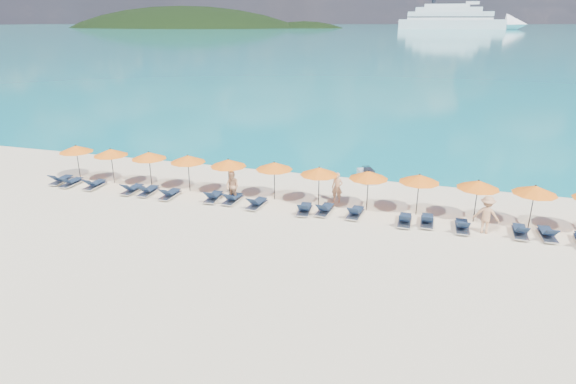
# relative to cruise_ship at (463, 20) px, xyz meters

# --- Properties ---
(ground) EXTENTS (1400.00, 1400.00, 0.00)m
(ground) POSITION_rel_cruise_ship_xyz_m (-25.48, -537.06, -9.18)
(ground) COLOR beige
(sea) EXTENTS (1600.00, 1300.00, 0.01)m
(sea) POSITION_rel_cruise_ship_xyz_m (-25.48, 122.94, -9.18)
(sea) COLOR #1FA9B2
(sea) RESTS_ON ground
(headland_main) EXTENTS (374.00, 242.00, 126.50)m
(headland_main) POSITION_rel_cruise_ship_xyz_m (-325.48, 2.94, -47.18)
(headland_main) COLOR black
(headland_main) RESTS_ON ground
(headland_small) EXTENTS (162.00, 126.00, 85.50)m
(headland_small) POSITION_rel_cruise_ship_xyz_m (-175.48, 22.94, -44.18)
(headland_small) COLOR black
(headland_small) RESTS_ON ground
(cruise_ship) EXTENTS (127.39, 24.80, 35.28)m
(cruise_ship) POSITION_rel_cruise_ship_xyz_m (0.00, 0.00, 0.00)
(cruise_ship) COLOR white
(cruise_ship) RESTS_ON ground
(jetski) EXTENTS (1.73, 2.37, 0.80)m
(jetski) POSITION_rel_cruise_ship_xyz_m (-22.19, -527.25, -8.85)
(jetski) COLOR silver
(jetski) RESTS_ON ground
(beachgoer_a) EXTENTS (0.63, 0.42, 1.72)m
(beachgoer_a) POSITION_rel_cruise_ship_xyz_m (-23.32, -531.64, -8.32)
(beachgoer_a) COLOR tan
(beachgoer_a) RESTS_ON ground
(beachgoer_b) EXTENTS (0.96, 0.71, 1.77)m
(beachgoer_b) POSITION_rel_cruise_ship_xyz_m (-29.02, -533.26, -8.30)
(beachgoer_b) COLOR tan
(beachgoer_b) RESTS_ON ground
(beachgoer_c) EXTENTS (1.30, 0.77, 1.90)m
(beachgoer_c) POSITION_rel_cruise_ship_xyz_m (-15.63, -533.68, -8.23)
(beachgoer_c) COLOR tan
(beachgoer_c) RESTS_ON ground
(umbrella_0) EXTENTS (2.10, 2.10, 2.28)m
(umbrella_0) POSITION_rel_cruise_ship_xyz_m (-40.11, -532.39, -7.16)
(umbrella_0) COLOR black
(umbrella_0) RESTS_ON ground
(umbrella_1) EXTENTS (2.10, 2.10, 2.28)m
(umbrella_1) POSITION_rel_cruise_ship_xyz_m (-37.47, -532.47, -7.16)
(umbrella_1) COLOR black
(umbrella_1) RESTS_ON ground
(umbrella_2) EXTENTS (2.10, 2.10, 2.28)m
(umbrella_2) POSITION_rel_cruise_ship_xyz_m (-34.80, -532.43, -7.16)
(umbrella_2) COLOR black
(umbrella_2) RESTS_ON ground
(umbrella_3) EXTENTS (2.10, 2.10, 2.28)m
(umbrella_3) POSITION_rel_cruise_ship_xyz_m (-32.19, -532.41, -7.16)
(umbrella_3) COLOR black
(umbrella_3) RESTS_ON ground
(umbrella_4) EXTENTS (2.10, 2.10, 2.28)m
(umbrella_4) POSITION_rel_cruise_ship_xyz_m (-29.55, -532.49, -7.16)
(umbrella_4) COLOR black
(umbrella_4) RESTS_ON ground
(umbrella_5) EXTENTS (2.10, 2.10, 2.28)m
(umbrella_5) POSITION_rel_cruise_ship_xyz_m (-26.84, -532.29, -7.16)
(umbrella_5) COLOR black
(umbrella_5) RESTS_ON ground
(umbrella_6) EXTENTS (2.10, 2.10, 2.28)m
(umbrella_6) POSITION_rel_cruise_ship_xyz_m (-24.18, -532.53, -7.16)
(umbrella_6) COLOR black
(umbrella_6) RESTS_ON ground
(umbrella_7) EXTENTS (2.10, 2.10, 2.28)m
(umbrella_7) POSITION_rel_cruise_ship_xyz_m (-21.52, -532.41, -7.16)
(umbrella_7) COLOR black
(umbrella_7) RESTS_ON ground
(umbrella_8) EXTENTS (2.10, 2.10, 2.28)m
(umbrella_8) POSITION_rel_cruise_ship_xyz_m (-18.92, -532.25, -7.16)
(umbrella_8) COLOR black
(umbrella_8) RESTS_ON ground
(umbrella_9) EXTENTS (2.10, 2.10, 2.28)m
(umbrella_9) POSITION_rel_cruise_ship_xyz_m (-16.06, -532.39, -7.16)
(umbrella_9) COLOR black
(umbrella_9) RESTS_ON ground
(umbrella_10) EXTENTS (2.10, 2.10, 2.28)m
(umbrella_10) POSITION_rel_cruise_ship_xyz_m (-13.48, -532.43, -7.16)
(umbrella_10) COLOR black
(umbrella_10) RESTS_ON ground
(lounger_0) EXTENTS (0.67, 1.72, 0.66)m
(lounger_0) POSITION_rel_cruise_ship_xyz_m (-40.66, -533.50, -8.95)
(lounger_0) COLOR silver
(lounger_0) RESTS_ON ground
(lounger_1) EXTENTS (0.64, 1.71, 0.66)m
(lounger_1) POSITION_rel_cruise_ship_xyz_m (-39.70, -533.71, -8.95)
(lounger_1) COLOR silver
(lounger_1) RESTS_ON ground
(lounger_2) EXTENTS (0.67, 1.72, 0.66)m
(lounger_2) POSITION_rel_cruise_ship_xyz_m (-38.03, -533.65, -8.95)
(lounger_2) COLOR silver
(lounger_2) RESTS_ON ground
(lounger_3) EXTENTS (0.66, 1.71, 0.66)m
(lounger_3) POSITION_rel_cruise_ship_xyz_m (-35.32, -533.71, -8.95)
(lounger_3) COLOR silver
(lounger_3) RESTS_ON ground
(lounger_4) EXTENTS (0.70, 1.73, 0.66)m
(lounger_4) POSITION_rel_cruise_ship_xyz_m (-34.24, -533.69, -8.95)
(lounger_4) COLOR silver
(lounger_4) RESTS_ON ground
(lounger_5) EXTENTS (0.63, 1.70, 0.66)m
(lounger_5) POSITION_rel_cruise_ship_xyz_m (-32.73, -533.81, -8.95)
(lounger_5) COLOR silver
(lounger_5) RESTS_ON ground
(lounger_6) EXTENTS (0.74, 1.74, 0.66)m
(lounger_6) POSITION_rel_cruise_ship_xyz_m (-30.11, -533.50, -8.95)
(lounger_6) COLOR silver
(lounger_6) RESTS_ON ground
(lounger_7) EXTENTS (0.72, 1.73, 0.66)m
(lounger_7) POSITION_rel_cruise_ship_xyz_m (-28.94, -533.46, -8.95)
(lounger_7) COLOR silver
(lounger_7) RESTS_ON ground
(lounger_8) EXTENTS (0.78, 1.75, 0.66)m
(lounger_8) POSITION_rel_cruise_ship_xyz_m (-27.38, -533.75, -8.95)
(lounger_8) COLOR silver
(lounger_8) RESTS_ON ground
(lounger_9) EXTENTS (0.77, 1.75, 0.66)m
(lounger_9) POSITION_rel_cruise_ship_xyz_m (-24.64, -533.80, -8.95)
(lounger_9) COLOR silver
(lounger_9) RESTS_ON ground
(lounger_10) EXTENTS (0.78, 1.75, 0.66)m
(lounger_10) POSITION_rel_cruise_ship_xyz_m (-23.59, -533.54, -8.95)
(lounger_10) COLOR silver
(lounger_10) RESTS_ON ground
(lounger_11) EXTENTS (0.76, 1.75, 0.66)m
(lounger_11) POSITION_rel_cruise_ship_xyz_m (-21.96, -533.50, -8.95)
(lounger_11) COLOR silver
(lounger_11) RESTS_ON ground
(lounger_12) EXTENTS (0.62, 1.70, 0.66)m
(lounger_12) POSITION_rel_cruise_ship_xyz_m (-19.41, -533.76, -8.95)
(lounger_12) COLOR silver
(lounger_12) RESTS_ON ground
(lounger_13) EXTENTS (0.62, 1.70, 0.66)m
(lounger_13) POSITION_rel_cruise_ship_xyz_m (-18.32, -533.50, -8.95)
(lounger_13) COLOR silver
(lounger_13) RESTS_ON ground
(lounger_14) EXTENTS (0.67, 1.72, 0.66)m
(lounger_14) POSITION_rel_cruise_ship_xyz_m (-16.65, -533.71, -8.95)
(lounger_14) COLOR silver
(lounger_14) RESTS_ON ground
(lounger_15) EXTENTS (0.65, 1.71, 0.66)m
(lounger_15) POSITION_rel_cruise_ship_xyz_m (-14.02, -533.56, -8.95)
(lounger_15) COLOR silver
(lounger_15) RESTS_ON ground
(lounger_16) EXTENTS (0.74, 1.74, 0.66)m
(lounger_16) POSITION_rel_cruise_ship_xyz_m (-12.83, -533.48, -8.95)
(lounger_16) COLOR silver
(lounger_16) RESTS_ON ground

